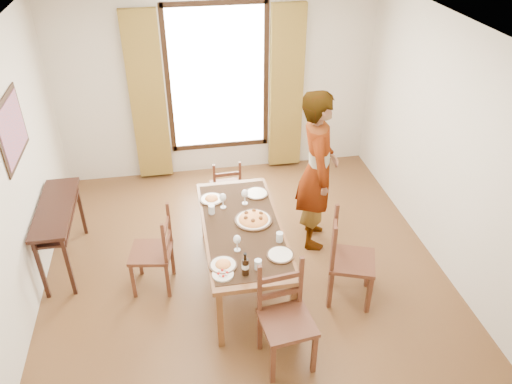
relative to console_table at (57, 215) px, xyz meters
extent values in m
plane|color=#4B2A17|center=(2.03, -0.60, -0.68)|extent=(5.00, 5.00, 0.00)
cube|color=beige|center=(2.03, 1.90, 0.67)|extent=(4.50, 0.10, 2.70)
cube|color=beige|center=(-0.22, -0.60, 0.67)|extent=(0.10, 5.00, 2.70)
cube|color=beige|center=(4.28, -0.60, 0.67)|extent=(0.10, 5.00, 2.70)
cube|color=white|center=(2.03, -0.60, 2.04)|extent=(4.50, 5.00, 0.04)
cube|color=white|center=(2.03, 1.87, 0.77)|extent=(1.30, 0.04, 2.00)
cube|color=olive|center=(1.05, 1.81, 0.57)|extent=(0.48, 0.10, 2.40)
cube|color=olive|center=(3.01, 1.81, 0.57)|extent=(0.48, 0.10, 2.40)
cube|color=black|center=(-0.21, 0.00, 1.07)|extent=(0.02, 0.86, 0.66)
cube|color=#E0412A|center=(-0.20, 0.00, 1.07)|extent=(0.01, 0.76, 0.56)
cube|color=black|center=(0.00, 0.00, 0.10)|extent=(0.38, 1.20, 0.04)
cube|color=black|center=(0.00, 0.00, -0.02)|extent=(0.34, 1.10, 0.03)
cube|color=black|center=(-0.14, -0.55, -0.30)|extent=(0.04, 0.04, 0.76)
cube|color=black|center=(-0.14, 0.55, -0.30)|extent=(0.04, 0.04, 0.76)
cube|color=black|center=(0.14, -0.55, -0.30)|extent=(0.04, 0.04, 0.76)
cube|color=black|center=(0.14, 0.55, -0.30)|extent=(0.04, 0.04, 0.76)
cube|color=brown|center=(1.98, -0.66, 0.04)|extent=(0.83, 1.86, 0.05)
cube|color=black|center=(1.98, -0.66, 0.07)|extent=(0.76, 1.71, 0.01)
cube|color=brown|center=(1.63, -1.53, -0.33)|extent=(0.06, 0.06, 0.70)
cube|color=brown|center=(1.63, 0.21, -0.33)|extent=(0.06, 0.06, 0.70)
cube|color=brown|center=(2.33, -1.53, -0.33)|extent=(0.06, 0.06, 0.70)
cube|color=brown|center=(2.33, 0.21, -0.33)|extent=(0.06, 0.06, 0.70)
cube|color=#50281A|center=(1.00, -0.56, -0.22)|extent=(0.50, 0.50, 0.04)
cube|color=#50281A|center=(0.85, -0.35, -0.45)|extent=(0.04, 0.04, 0.46)
cube|color=#50281A|center=(1.21, -0.41, -0.45)|extent=(0.04, 0.04, 0.46)
cube|color=#50281A|center=(0.79, -0.71, -0.45)|extent=(0.04, 0.04, 0.46)
cube|color=#50281A|center=(1.15, -0.77, -0.45)|extent=(0.04, 0.04, 0.46)
cube|color=#50281A|center=(1.22, -0.41, 0.03)|extent=(0.04, 0.04, 0.51)
cube|color=#50281A|center=(1.16, -0.77, 0.03)|extent=(0.04, 0.04, 0.51)
cube|color=#50281A|center=(1.19, -0.59, -0.07)|extent=(0.09, 0.37, 0.05)
cube|color=#50281A|center=(1.19, -0.59, 0.11)|extent=(0.09, 0.37, 0.05)
cube|color=#50281A|center=(1.96, 0.68, -0.28)|extent=(0.40, 0.40, 0.04)
cube|color=#50281A|center=(2.11, 0.85, -0.48)|extent=(0.04, 0.04, 0.41)
cube|color=#50281A|center=(2.13, 0.52, -0.48)|extent=(0.04, 0.04, 0.41)
cube|color=#50281A|center=(1.79, 0.83, -0.48)|extent=(0.04, 0.04, 0.41)
cube|color=#50281A|center=(1.80, 0.51, -0.48)|extent=(0.04, 0.04, 0.41)
cube|color=#50281A|center=(2.13, 0.51, -0.05)|extent=(0.03, 0.03, 0.45)
cube|color=#50281A|center=(1.80, 0.50, -0.05)|extent=(0.03, 0.03, 0.45)
cube|color=#50281A|center=(1.97, 0.51, -0.14)|extent=(0.33, 0.04, 0.05)
cube|color=#50281A|center=(1.97, 0.51, 0.02)|extent=(0.33, 0.04, 0.05)
cube|color=#50281A|center=(2.20, -1.81, -0.19)|extent=(0.51, 0.51, 0.04)
cube|color=#50281A|center=(2.03, -2.02, -0.44)|extent=(0.04, 0.04, 0.49)
cube|color=#50281A|center=(1.99, -1.63, -0.44)|extent=(0.04, 0.04, 0.49)
cube|color=#50281A|center=(2.42, -1.98, -0.44)|extent=(0.04, 0.04, 0.49)
cube|color=#50281A|center=(2.38, -1.59, -0.44)|extent=(0.04, 0.04, 0.49)
cube|color=#50281A|center=(1.99, -1.62, 0.08)|extent=(0.04, 0.04, 0.55)
cube|color=#50281A|center=(2.38, -1.58, 0.08)|extent=(0.04, 0.04, 0.55)
cube|color=#50281A|center=(2.18, -1.60, -0.03)|extent=(0.39, 0.07, 0.05)
cube|color=#50281A|center=(2.18, -1.60, 0.17)|extent=(0.39, 0.07, 0.05)
cube|color=#50281A|center=(3.06, -1.11, -0.19)|extent=(0.59, 0.59, 0.04)
cube|color=#50281A|center=(3.18, -1.36, -0.44)|extent=(0.04, 0.04, 0.49)
cube|color=#50281A|center=(2.81, -1.23, -0.44)|extent=(0.04, 0.04, 0.49)
cube|color=#50281A|center=(3.31, -0.99, -0.44)|extent=(0.04, 0.04, 0.49)
cube|color=#50281A|center=(2.94, -0.86, -0.44)|extent=(0.04, 0.04, 0.49)
cube|color=#50281A|center=(2.79, -1.22, 0.09)|extent=(0.04, 0.04, 0.55)
cube|color=#50281A|center=(2.93, -0.85, 0.09)|extent=(0.04, 0.04, 0.55)
cube|color=#50281A|center=(2.86, -1.04, -0.02)|extent=(0.16, 0.38, 0.05)
cube|color=#50281A|center=(2.86, -1.04, 0.17)|extent=(0.16, 0.38, 0.05)
imported|color=#919299|center=(2.95, -0.06, 0.30)|extent=(0.90, 0.75, 1.96)
cylinder|color=silver|center=(2.31, -0.97, 0.12)|extent=(0.07, 0.07, 0.10)
cylinder|color=silver|center=(1.69, -0.37, 0.12)|extent=(0.07, 0.07, 0.10)
cylinder|color=silver|center=(2.02, -1.34, 0.12)|extent=(0.07, 0.07, 0.10)
camera|label=1|loc=(1.38, -4.82, 3.21)|focal=35.00mm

